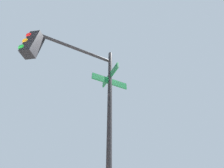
# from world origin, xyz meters

# --- Properties ---
(traffic_signal_near) EXTENTS (2.46, 1.85, 5.30)m
(traffic_signal_near) POSITION_xyz_m (-6.51, -6.78, 3.75)
(traffic_signal_near) COLOR black
(traffic_signal_near) RESTS_ON ground_plane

